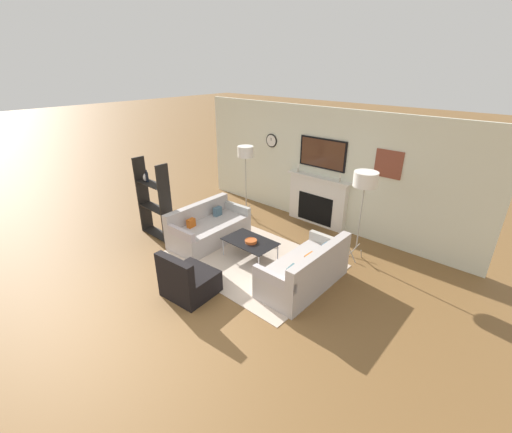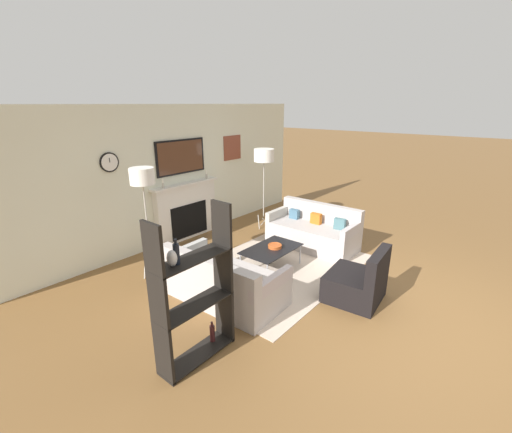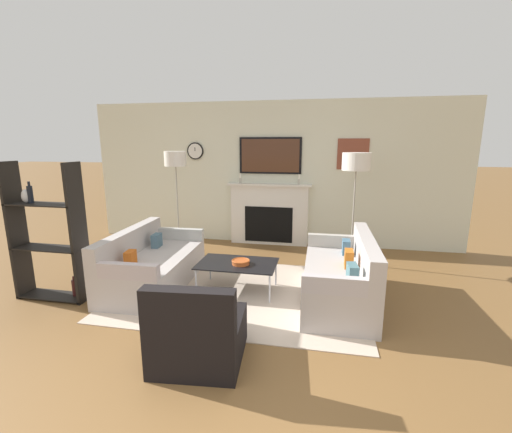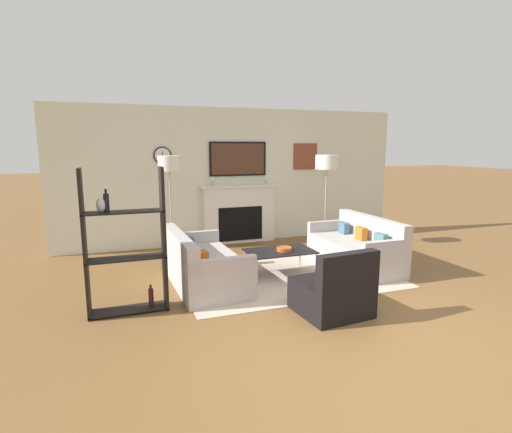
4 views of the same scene
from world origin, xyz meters
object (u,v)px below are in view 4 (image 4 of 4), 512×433
(couch_left, at_px, (202,267))
(coffee_table, at_px, (280,252))
(shelf_unit, at_px, (125,245))
(armchair, at_px, (334,293))
(decorative_bowl, at_px, (284,249))
(floor_lamp_left, at_px, (169,165))
(floor_lamp_right, at_px, (327,163))
(couch_right, at_px, (356,250))

(couch_left, height_order, coffee_table, couch_left)
(couch_left, height_order, shelf_unit, shelf_unit)
(armchair, distance_m, shelf_unit, 2.49)
(coffee_table, relative_size, shelf_unit, 0.60)
(coffee_table, bearing_deg, armchair, -88.92)
(coffee_table, relative_size, decorative_bowl, 4.33)
(floor_lamp_left, bearing_deg, couch_left, -81.17)
(coffee_table, distance_m, floor_lamp_left, 2.36)
(floor_lamp_right, xyz_separation_m, shelf_unit, (-3.79, -2.04, -0.81))
(armchair, xyz_separation_m, floor_lamp_left, (-1.46, 2.92, 1.38))
(floor_lamp_left, bearing_deg, armchair, -63.47)
(floor_lamp_right, distance_m, shelf_unit, 4.38)
(couch_left, xyz_separation_m, armchair, (1.24, -1.49, -0.01))
(couch_left, height_order, floor_lamp_right, floor_lamp_right)
(coffee_table, bearing_deg, shelf_unit, -163.79)
(couch_right, xyz_separation_m, floor_lamp_left, (-2.76, 1.42, 1.34))
(couch_right, height_order, armchair, couch_right)
(armchair, distance_m, decorative_bowl, 1.51)
(couch_left, xyz_separation_m, couch_right, (2.54, 0.00, 0.02))
(couch_left, height_order, armchair, armchair)
(shelf_unit, bearing_deg, floor_lamp_left, 68.31)
(decorative_bowl, xyz_separation_m, floor_lamp_right, (1.50, 1.42, 1.21))
(couch_right, bearing_deg, decorative_bowl, 179.74)
(floor_lamp_right, bearing_deg, shelf_unit, -151.75)
(armchair, height_order, floor_lamp_right, floor_lamp_right)
(decorative_bowl, bearing_deg, floor_lamp_left, 136.25)
(floor_lamp_left, height_order, shelf_unit, floor_lamp_left)
(floor_lamp_left, distance_m, shelf_unit, 2.34)
(couch_left, height_order, couch_right, couch_right)
(couch_right, height_order, floor_lamp_right, floor_lamp_right)
(coffee_table, xyz_separation_m, floor_lamp_left, (-1.43, 1.39, 1.27))
(decorative_bowl, bearing_deg, shelf_unit, -164.92)
(couch_left, relative_size, shelf_unit, 1.03)
(couch_left, relative_size, coffee_table, 1.72)
(coffee_table, relative_size, floor_lamp_left, 0.57)
(armchair, relative_size, floor_lamp_right, 0.46)
(couch_right, xyz_separation_m, coffee_table, (-1.33, 0.04, 0.07))
(decorative_bowl, bearing_deg, floor_lamp_right, 43.45)
(decorative_bowl, bearing_deg, couch_left, -179.67)
(couch_right, relative_size, floor_lamp_left, 0.95)
(couch_left, distance_m, coffee_table, 1.21)
(couch_right, bearing_deg, coffee_table, 178.34)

